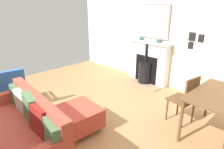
{
  "coord_description": "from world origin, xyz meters",
  "views": [
    {
      "loc": [
        1.27,
        2.68,
        2.03
      ],
      "look_at": [
        -0.9,
        0.4,
        0.85
      ],
      "focal_mm": 30.33,
      "sensor_mm": 36.0,
      "label": 1
    }
  ],
  "objects": [
    {
      "name": "wall_left",
      "position": [
        -2.97,
        0.0,
        1.36
      ],
      "size": [
        0.12,
        5.87,
        2.72
      ],
      "primitive_type": "cube",
      "color": "silver",
      "rests_on": "ground"
    },
    {
      "name": "armchair_accent",
      "position": [
        0.4,
        -1.24,
        0.47
      ],
      "size": [
        0.75,
        0.67,
        0.85
      ],
      "color": "#4C3321",
      "rests_on": "ground"
    },
    {
      "name": "ground_plane",
      "position": [
        0.0,
        0.0,
        -0.0
      ],
      "size": [
        5.93,
        5.87,
        0.01
      ],
      "primitive_type": "cube",
      "color": "#A87A4C"
    },
    {
      "name": "mantel_bowl_near",
      "position": [
        -2.79,
        -0.45,
        1.16
      ],
      "size": [
        0.14,
        0.14,
        0.05
      ],
      "color": "#334C56",
      "rests_on": "fireplace"
    },
    {
      "name": "mantel_bowl_far",
      "position": [
        -2.79,
        0.11,
        1.16
      ],
      "size": [
        0.14,
        0.14,
        0.05
      ],
      "color": "#334C56",
      "rests_on": "fireplace"
    },
    {
      "name": "dining_chair_near_fireplace",
      "position": [
        -1.66,
        1.46,
        0.53
      ],
      "size": [
        0.46,
        0.46,
        0.9
      ],
      "color": "brown",
      "rests_on": "ground"
    },
    {
      "name": "ottoman",
      "position": [
        -0.2,
        0.31,
        0.25
      ],
      "size": [
        0.69,
        0.71,
        0.41
      ],
      "color": "#B2B2B7",
      "rests_on": "ground"
    },
    {
      "name": "fireplace",
      "position": [
        -2.75,
        -0.15,
        0.5
      ],
      "size": [
        0.58,
        1.2,
        1.13
      ],
      "color": "#9E7A5B",
      "rests_on": "ground"
    },
    {
      "name": "photo_gallery_row",
      "position": [
        -2.89,
        0.92,
        1.3
      ],
      "size": [
        0.02,
        0.32,
        0.36
      ],
      "color": "black"
    },
    {
      "name": "mirror_over_mantel",
      "position": [
        -2.88,
        -0.15,
        1.61
      ],
      "size": [
        0.04,
        0.9,
        0.84
      ],
      "color": "gray"
    },
    {
      "name": "dining_table",
      "position": [
        -1.67,
        1.96,
        0.65
      ],
      "size": [
        1.14,
        0.72,
        0.75
      ],
      "color": "brown",
      "rests_on": "ground"
    },
    {
      "name": "sofa",
      "position": [
        0.71,
        0.23,
        0.37
      ],
      "size": [
        0.94,
        1.81,
        0.85
      ],
      "color": "#B2B2B7",
      "rests_on": "ground"
    }
  ]
}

